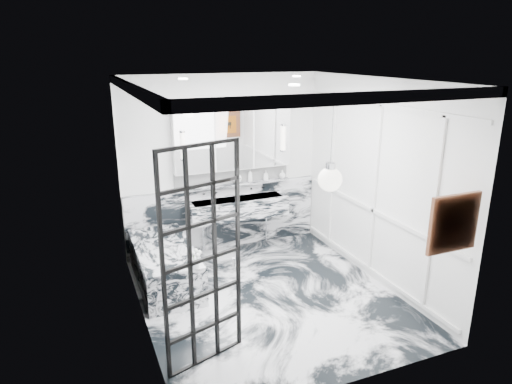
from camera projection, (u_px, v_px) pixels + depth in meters
name	position (u px, v px, depth m)	size (l,w,h in m)	color
floor	(268.00, 297.00, 6.03)	(3.60, 3.60, 0.00)	silver
ceiling	(270.00, 80.00, 5.21)	(3.60, 3.60, 0.00)	white
wall_back	(223.00, 164.00, 7.21)	(3.60, 3.60, 0.00)	white
wall_front	(352.00, 253.00, 4.03)	(3.60, 3.60, 0.00)	white
wall_left	(137.00, 213.00, 5.04)	(3.60, 3.60, 0.00)	white
wall_right	(377.00, 183.00, 6.20)	(3.60, 3.60, 0.00)	white
marble_clad_back	(225.00, 217.00, 7.45)	(3.18, 0.05, 1.05)	silver
marble_clad_left	(139.00, 218.00, 5.06)	(0.02, 3.56, 2.68)	silver
panel_molding	(375.00, 190.00, 6.23)	(0.03, 3.40, 2.30)	white
soap_bottle_a	(250.00, 175.00, 7.35)	(0.08, 0.08, 0.21)	#8C5919
soap_bottle_b	(266.00, 175.00, 7.45)	(0.07, 0.07, 0.16)	#4C4C51
soap_bottle_c	(282.00, 174.00, 7.57)	(0.11, 0.11, 0.13)	silver
face_pot	(237.00, 179.00, 7.27)	(0.15, 0.15, 0.15)	white
amber_bottle	(239.00, 180.00, 7.29)	(0.04, 0.04, 0.10)	#8C5919
flower_vase	(196.00, 263.00, 5.61)	(0.08, 0.08, 0.12)	silver
crittall_door	(203.00, 260.00, 4.48)	(0.88, 0.04, 2.30)	black
artwork	(454.00, 223.00, 4.47)	(0.50, 0.05, 0.50)	#B86012
pendant_light	(330.00, 180.00, 4.50)	(0.24, 0.24, 0.24)	white
trough_sink	(238.00, 208.00, 7.25)	(1.60, 0.45, 0.30)	silver
ledge	(234.00, 185.00, 7.29)	(1.90, 0.14, 0.04)	silver
subway_tile	(233.00, 175.00, 7.31)	(1.90, 0.03, 0.23)	white
mirror_cabinet	(233.00, 138.00, 7.07)	(1.90, 0.16, 1.00)	white
sconce_left	(183.00, 146.00, 6.70)	(0.07, 0.07, 0.40)	white
sconce_right	(283.00, 138.00, 7.30)	(0.07, 0.07, 0.40)	white
bathtub	(165.00, 265.00, 6.32)	(0.75, 1.65, 0.55)	silver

